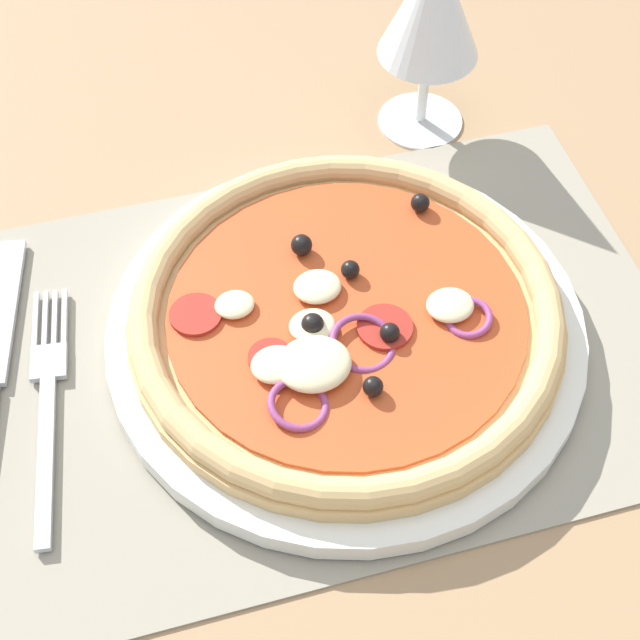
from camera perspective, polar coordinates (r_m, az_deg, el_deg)
The scene contains 6 objects.
ground_plane at distance 61.61cm, azimuth -0.64°, elevation -2.42°, with size 190.00×140.00×2.40cm, color #9E7A56.
placemat at distance 60.47cm, azimuth -0.65°, elevation -1.66°, with size 45.71×30.48×0.40cm, color gray.
plate at distance 60.33cm, azimuth 1.42°, elevation -0.37°, with size 29.62×29.62×1.45cm, color silver.
pizza at distance 58.83cm, azimuth 1.42°, elevation 0.61°, with size 26.72×26.72×2.69cm.
fork at distance 60.29cm, azimuth -15.77°, elevation -4.25°, with size 3.78×18.05×0.44cm.
wine_glass at distance 69.21cm, azimuth 6.63°, elevation 17.82°, with size 7.20×7.20×14.90cm.
Camera 1 is at (-8.68, -34.00, 49.44)cm, focal length 54.23 mm.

